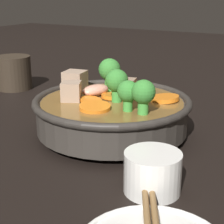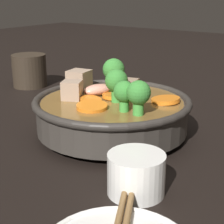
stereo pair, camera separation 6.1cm
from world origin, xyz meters
TOP-DOWN VIEW (x-y plane):
  - ground_plane at (0.00, 0.00)m, footprint 3.00×3.00m
  - stirfry_bowl at (0.00, -0.00)m, footprint 0.26×0.26m
  - tea_cup at (-0.13, 0.13)m, footprint 0.07×0.07m
  - dark_mug at (0.35, -0.14)m, footprint 0.10×0.08m

SIDE VIEW (x-z plane):
  - ground_plane at x=0.00m, z-range 0.00..0.00m
  - tea_cup at x=-0.13m, z-range 0.00..0.05m
  - dark_mug at x=0.35m, z-range 0.00..0.08m
  - stirfry_bowl at x=0.00m, z-range -0.01..0.10m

